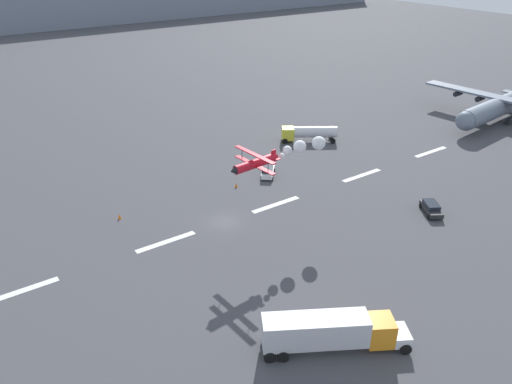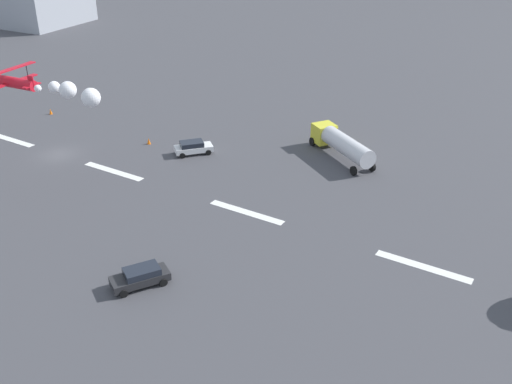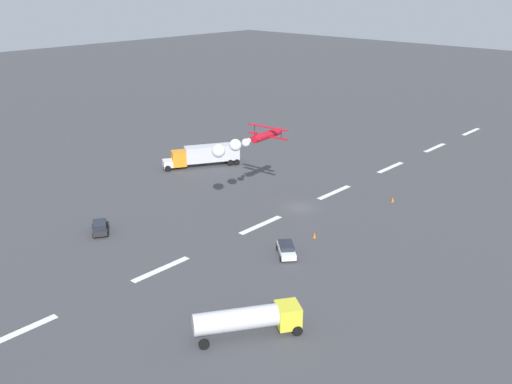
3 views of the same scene
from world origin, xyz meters
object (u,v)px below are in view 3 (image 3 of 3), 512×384
at_px(fuel_tanker_truck, 249,319).
at_px(traffic_cone_far, 314,235).
at_px(traffic_cone_near, 393,199).
at_px(airport_staff_sedan, 286,249).
at_px(stunt_biplane_red, 247,142).
at_px(semi_truck_orange, 204,155).
at_px(followme_car_yellow, 100,227).

relative_size(fuel_tanker_truck, traffic_cone_far, 13.12).
bearing_deg(traffic_cone_near, airport_staff_sedan, -0.99).
bearing_deg(traffic_cone_far, airport_staff_sedan, 4.60).
distance_m(fuel_tanker_truck, traffic_cone_far, 22.97).
bearing_deg(airport_staff_sedan, stunt_biplane_red, -117.64).
bearing_deg(semi_truck_orange, stunt_biplane_red, 63.88).
height_order(airport_staff_sedan, traffic_cone_near, airport_staff_sedan).
distance_m(semi_truck_orange, airport_staff_sedan, 37.45).
xyz_separation_m(traffic_cone_near, traffic_cone_far, (18.18, -0.93, 0.00)).
bearing_deg(stunt_biplane_red, fuel_tanker_truck, 44.13).
bearing_deg(followme_car_yellow, stunt_biplane_red, 154.34).
xyz_separation_m(stunt_biplane_red, semi_truck_orange, (-9.83, -20.06, -8.26)).
xyz_separation_m(stunt_biplane_red, followme_car_yellow, (18.82, -9.04, -9.56)).
relative_size(followme_car_yellow, traffic_cone_far, 6.39).
relative_size(semi_truck_orange, fuel_tanker_truck, 1.34).
bearing_deg(airport_staff_sedan, fuel_tanker_truck, 28.01).
relative_size(stunt_biplane_red, airport_staff_sedan, 3.38).
distance_m(stunt_biplane_red, followme_car_yellow, 22.97).
bearing_deg(stunt_biplane_red, traffic_cone_far, 86.85).
bearing_deg(traffic_cone_near, traffic_cone_far, -2.92).
height_order(followme_car_yellow, traffic_cone_far, followme_car_yellow).
xyz_separation_m(fuel_tanker_truck, traffic_cone_far, (-21.30, -8.49, -1.38)).
distance_m(followme_car_yellow, traffic_cone_near, 42.88).
relative_size(followme_car_yellow, airport_staff_sedan, 1.08).
relative_size(fuel_tanker_truck, traffic_cone_near, 13.12).
bearing_deg(followme_car_yellow, traffic_cone_near, 147.82).
relative_size(fuel_tanker_truck, followme_car_yellow, 2.05).
bearing_deg(traffic_cone_far, stunt_biplane_red, -93.15).
xyz_separation_m(semi_truck_orange, fuel_tanker_truck, (31.84, 41.41, -0.36)).
bearing_deg(followme_car_yellow, fuel_tanker_truck, 84.02).
height_order(semi_truck_orange, traffic_cone_far, semi_truck_orange).
relative_size(semi_truck_orange, traffic_cone_near, 17.64).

